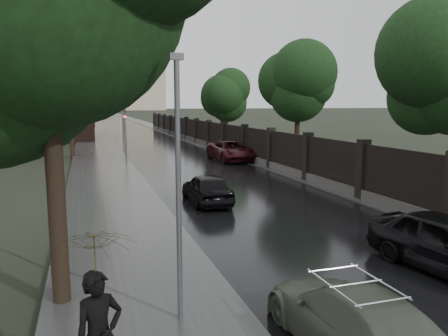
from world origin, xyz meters
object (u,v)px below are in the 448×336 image
Objects in this scene: tree_left_far at (70,91)px; hatchback_left at (207,188)px; volga_sedan at (354,321)px; lamp_post at (178,189)px; traffic_light at (125,130)px; tree_right_b at (298,94)px; car_right_far at (231,151)px; pedestrian_umbrella at (96,266)px; tree_right_c at (222,97)px.

tree_left_far reaches higher than hatchback_left.
tree_left_far reaches higher than volga_sedan.
lamp_post is at bearing -84.79° from tree_left_far.
lamp_post is 23.52m from traffic_light.
traffic_light is at bearing 165.76° from tree_right_b.
tree_right_b reaches higher than lamp_post.
traffic_light is 25.45m from volga_sedan.
car_right_far is at bearing -104.68° from volga_sedan.
pedestrian_umbrella is at bearing -95.90° from traffic_light.
traffic_light is (-11.80, 2.99, -2.55)m from tree_right_b.
tree_right_c is at bearing 51.82° from traffic_light.
tree_right_b is 2.43× the size of pedestrian_umbrella.
lamp_post is 2.52m from pedestrian_umbrella.
pedestrian_umbrella is (-14.42, -40.42, -2.87)m from tree_right_c.
hatchback_left is 1.34× the size of pedestrian_umbrella.
tree_left_far reaches higher than car_right_far.
tree_right_c is at bearing 32.83° from tree_left_far.
tree_left_far is at bearing 71.91° from pedestrian_umbrella.
volga_sedan is (2.59, -1.85, -2.06)m from lamp_post.
pedestrian_umbrella is (-1.52, -1.92, -0.59)m from lamp_post.
car_right_far is 27.12m from pedestrian_umbrella.
tree_right_b is 1.75× the size of traffic_light.
volga_sedan is 1.46× the size of pedestrian_umbrella.
tree_right_c reaches higher than pedestrian_umbrella.
tree_right_b is 1.81× the size of hatchback_left.
tree_right_c reaches higher than hatchback_left.
traffic_light reaches higher than hatchback_left.
tree_right_b is at bearing -27.30° from tree_left_far.
car_right_far is at bearing -2.75° from traffic_light.
traffic_light is 7.88m from car_right_far.
tree_left_far is at bearing 126.47° from traffic_light.
car_right_far is (8.80, 23.13, -1.92)m from lamp_post.
tree_left_far is 2.56× the size of pedestrian_umbrella.
lamp_post reaches higher than pedestrian_umbrella.
hatchback_left is (3.26, 9.92, -2.01)m from lamp_post.
tree_right_b is 12.44m from traffic_light.
tree_right_c is 1.29× the size of car_right_far.
tree_left_far is 31.13m from volga_sedan.
car_right_far is (-4.10, -15.37, -4.19)m from tree_right_c.
lamp_post reaches higher than car_right_far.
car_right_far reaches higher than volga_sedan.
tree_right_c is at bearing 50.24° from pedestrian_umbrella.
traffic_light is at bearing -80.53° from hatchback_left.
tree_right_b is at bearing 57.82° from lamp_post.
tree_right_b is at bearing -14.24° from traffic_light.
pedestrian_umbrella is at bearing -113.84° from car_right_far.
tree_left_far is at bearing 95.21° from lamp_post.
car_right_far is (-4.10, 2.63, -4.19)m from tree_right_b.
lamp_post is (-12.90, -38.50, -2.28)m from tree_right_c.
tree_right_b is 24.33m from lamp_post.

